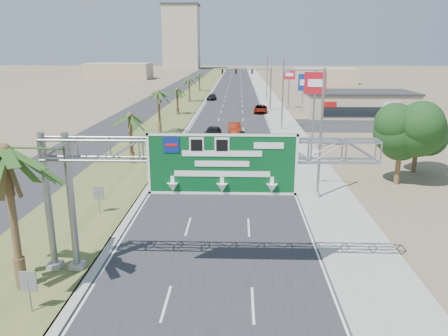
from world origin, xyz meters
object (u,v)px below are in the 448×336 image
object	(u,v)px
car_mid_lane	(234,129)
car_far	(212,97)
car_left_lane	(213,133)
pole_sign_red_far	(289,77)
signal_mast	(260,85)
car_right_lane	(261,109)
pole_sign_blue	(304,84)
pole_sign_red_near	(315,88)
palm_near	(4,151)
store_building	(358,104)
sign_gantry	(190,161)

from	to	relation	value
car_mid_lane	car_far	size ratio (longest dim) A/B	1.09
car_left_lane	pole_sign_red_far	size ratio (longest dim) A/B	0.65
signal_mast	car_right_lane	distance (m)	5.08
signal_mast	car_far	xyz separation A→B (m)	(-10.10, 17.54, -4.21)
signal_mast	pole_sign_blue	world-z (taller)	signal_mast
pole_sign_red_near	pole_sign_red_far	xyz separation A→B (m)	(1.05, 35.36, -1.08)
car_right_lane	pole_sign_blue	size ratio (longest dim) A/B	0.71
signal_mast	car_right_lane	bearing A→B (deg)	-87.96
pole_sign_red_far	signal_mast	bearing A→B (deg)	-154.60
pole_sign_red_near	signal_mast	bearing A→B (deg)	98.12
signal_mast	palm_near	bearing A→B (deg)	-102.66
store_building	car_mid_lane	xyz separation A→B (m)	(-21.28, -17.66, -1.21)
sign_gantry	car_left_lane	xyz separation A→B (m)	(-0.98, 34.53, -5.20)
sign_gantry	car_right_lane	world-z (taller)	sign_gantry
palm_near	car_right_lane	world-z (taller)	palm_near
pole_sign_red_near	store_building	bearing A→B (deg)	65.48
pole_sign_blue	pole_sign_red_far	distance (m)	5.30
car_far	car_mid_lane	bearing A→B (deg)	-75.95
store_building	pole_sign_blue	xyz separation A→B (m)	(-9.00, 3.89, 3.20)
pole_sign_red_far	pole_sign_red_near	bearing A→B (deg)	-91.71
car_far	pole_sign_blue	xyz separation A→B (m)	(17.93, -19.62, 4.56)
signal_mast	pole_sign_blue	distance (m)	8.11
car_right_lane	pole_sign_red_far	distance (m)	9.57
store_building	car_left_lane	size ratio (longest dim) A/B	3.59
car_left_lane	palm_near	bearing A→B (deg)	-97.47
sign_gantry	palm_near	bearing A→B (deg)	-166.68
palm_near	car_far	world-z (taller)	palm_near
pole_sign_blue	car_left_lane	bearing A→B (deg)	-120.60
car_far	signal_mast	bearing A→B (deg)	-53.83
palm_near	signal_mast	size ratio (longest dim) A/B	0.81
sign_gantry	pole_sign_blue	bearing A→B (deg)	76.80
car_right_lane	palm_near	bearing A→B (deg)	-99.25
pole_sign_red_near	sign_gantry	bearing A→B (deg)	-110.33
car_left_lane	signal_mast	bearing A→B (deg)	78.95
car_mid_lane	pole_sign_red_far	distance (m)	28.73
car_left_lane	car_mid_lane	world-z (taller)	car_left_lane
sign_gantry	signal_mast	distance (m)	62.37
car_right_lane	pole_sign_red_far	size ratio (longest dim) A/B	0.66
car_far	pole_sign_red_near	bearing A→B (deg)	-67.37
signal_mast	pole_sign_red_near	size ratio (longest dim) A/B	1.14
car_mid_lane	car_far	bearing A→B (deg)	94.84
pole_sign_red_near	pole_sign_blue	xyz separation A→B (m)	(3.17, 30.57, -1.91)
pole_sign_red_near	pole_sign_red_far	size ratio (longest dim) A/B	1.18
car_left_lane	pole_sign_blue	world-z (taller)	pole_sign_blue
sign_gantry	car_right_lane	xyz separation A→B (m)	(6.34, 59.12, -5.35)
car_mid_lane	pole_sign_red_near	xyz separation A→B (m)	(9.11, -9.01, 6.32)
palm_near	store_building	world-z (taller)	palm_near
sign_gantry	car_right_lane	size ratio (longest dim) A/B	3.29
pole_sign_red_near	pole_sign_blue	distance (m)	30.79
car_right_lane	pole_sign_red_near	distance (m)	30.74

